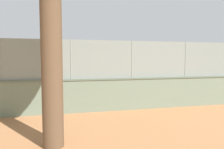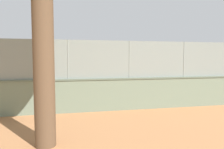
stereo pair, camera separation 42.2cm
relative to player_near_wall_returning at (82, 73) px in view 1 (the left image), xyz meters
name	(u,v)px [view 1 (the left image)]	position (x,y,z in m)	size (l,w,h in m)	color
ground_plane	(103,82)	(-2.36, 0.79, -0.97)	(260.00, 260.00, 0.00)	#A36B42
perimeter_wall	(159,92)	(-3.48, 14.33, -0.10)	(29.16, 1.47, 1.71)	slate
fence_panel_on_wall	(159,59)	(-3.48, 14.33, 1.72)	(28.63, 1.19, 1.95)	gray
player_near_wall_returning	(82,73)	(0.00, 0.00, 0.00)	(0.86, 0.98, 1.63)	#591919
player_baseline_waiting	(124,84)	(-2.42, 10.63, -0.03)	(0.73, 1.18, 1.59)	black
sports_ball	(84,70)	(-0.11, 1.58, 0.50)	(0.18, 0.18, 0.18)	orange
spare_ball_by_wall	(146,100)	(-3.41, 12.49, -0.89)	(0.16, 0.16, 0.16)	yellow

